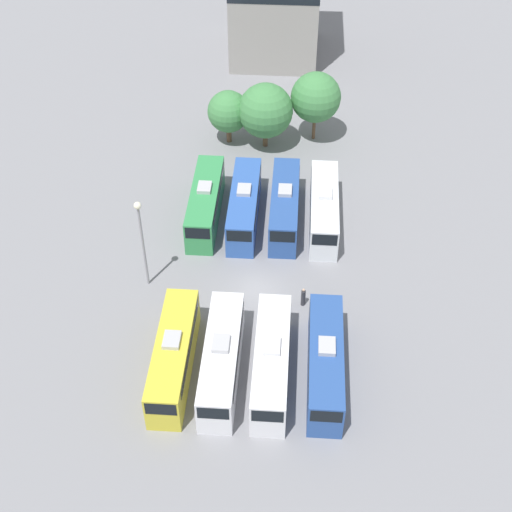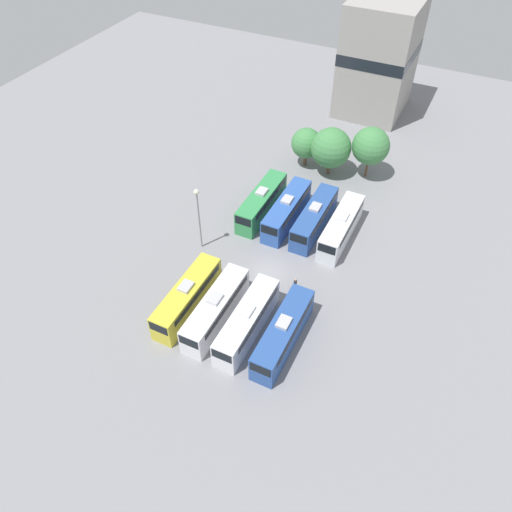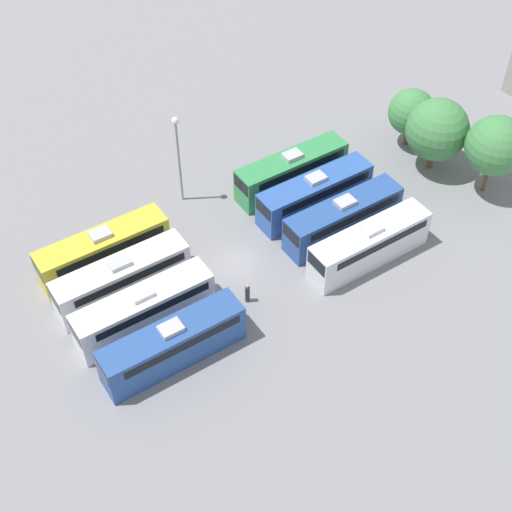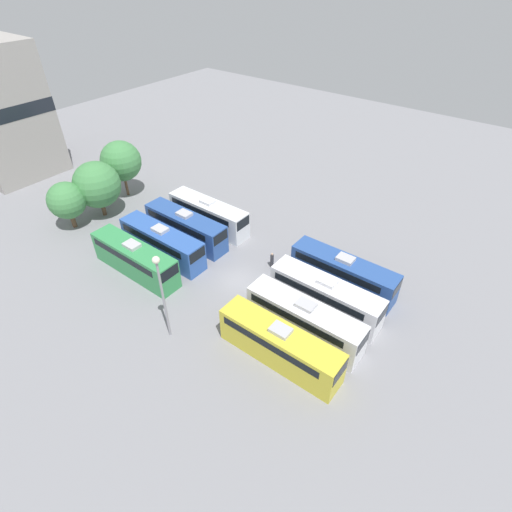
% 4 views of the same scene
% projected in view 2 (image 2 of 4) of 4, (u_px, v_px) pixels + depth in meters
% --- Properties ---
extents(ground_plane, '(126.61, 126.61, 0.00)m').
position_uv_depth(ground_plane, '(269.00, 271.00, 57.70)').
color(ground_plane, gray).
extents(bus_0, '(2.46, 10.53, 3.63)m').
position_uv_depth(bus_0, '(187.00, 297.00, 52.54)').
color(bus_0, gold).
rests_on(bus_0, ground_plane).
extents(bus_1, '(2.46, 10.53, 3.63)m').
position_uv_depth(bus_1, '(216.00, 309.00, 51.39)').
color(bus_1, silver).
rests_on(bus_1, ground_plane).
extents(bus_2, '(2.46, 10.53, 3.63)m').
position_uv_depth(bus_2, '(247.00, 321.00, 50.28)').
color(bus_2, silver).
rests_on(bus_2, ground_plane).
extents(bus_3, '(2.46, 10.53, 3.63)m').
position_uv_depth(bus_3, '(283.00, 332.00, 49.24)').
color(bus_3, '#284C93').
rests_on(bus_3, ground_plane).
extents(bus_4, '(2.46, 10.53, 3.63)m').
position_uv_depth(bus_4, '(262.00, 202.00, 63.91)').
color(bus_4, '#338C4C').
rests_on(bus_4, ground_plane).
extents(bus_5, '(2.46, 10.53, 3.63)m').
position_uv_depth(bus_5, '(287.00, 210.00, 62.73)').
color(bus_5, '#2D56A8').
rests_on(bus_5, ground_plane).
extents(bus_6, '(2.46, 10.53, 3.63)m').
position_uv_depth(bus_6, '(314.00, 217.00, 61.71)').
color(bus_6, '#284C93').
rests_on(bus_6, ground_plane).
extents(bus_7, '(2.46, 10.53, 3.63)m').
position_uv_depth(bus_7, '(341.00, 226.00, 60.49)').
color(bus_7, silver).
rests_on(bus_7, ground_plane).
extents(worker_person, '(0.36, 0.36, 1.78)m').
position_uv_depth(worker_person, '(295.00, 285.00, 55.04)').
color(worker_person, '#333338').
rests_on(worker_person, ground_plane).
extents(light_pole, '(0.60, 0.60, 8.57)m').
position_uv_depth(light_pole, '(198.00, 210.00, 56.60)').
color(light_pole, gray).
rests_on(light_pole, ground_plane).
extents(tree_0, '(4.30, 4.30, 5.72)m').
position_uv_depth(tree_0, '(306.00, 143.00, 70.49)').
color(tree_0, brown).
rests_on(tree_0, ground_plane).
extents(tree_1, '(5.56, 5.56, 6.95)m').
position_uv_depth(tree_1, '(331.00, 148.00, 68.51)').
color(tree_1, brown).
rests_on(tree_1, ground_plane).
extents(tree_2, '(5.14, 5.14, 7.46)m').
position_uv_depth(tree_2, '(371.00, 146.00, 67.56)').
color(tree_2, brown).
rests_on(tree_2, ground_plane).
extents(depot_building, '(10.43, 12.18, 17.57)m').
position_uv_depth(depot_building, '(379.00, 57.00, 78.61)').
color(depot_building, gray).
rests_on(depot_building, ground_plane).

